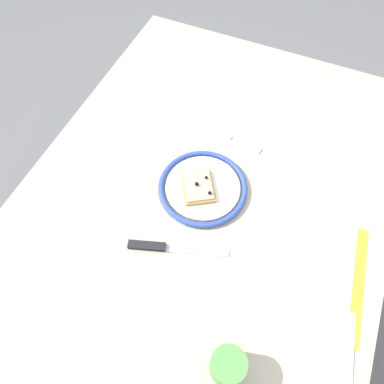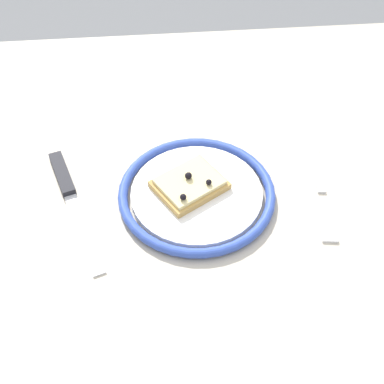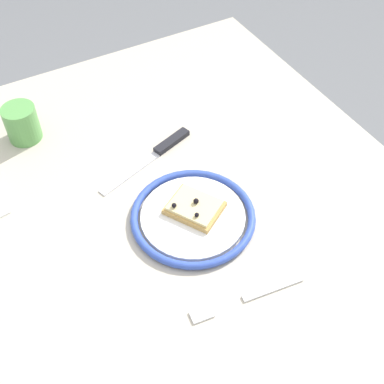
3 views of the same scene
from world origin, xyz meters
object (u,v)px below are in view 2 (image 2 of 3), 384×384
at_px(plate, 197,193).
at_px(knife, 68,189).
at_px(pizza_slice_near, 190,184).
at_px(dining_table, 208,239).
at_px(fork, 321,189).

bearing_deg(plate, knife, -8.69).
bearing_deg(pizza_slice_near, dining_table, 140.36).
height_order(plate, fork, plate).
bearing_deg(fork, dining_table, 3.45).
distance_m(knife, fork, 0.38).
relative_size(knife, fork, 1.16).
height_order(dining_table, fork, fork).
bearing_deg(dining_table, plate, -38.18).
distance_m(dining_table, fork, 0.19).
xyz_separation_m(plate, fork, (-0.19, 0.00, -0.01)).
bearing_deg(plate, dining_table, 141.82).
distance_m(dining_table, knife, 0.23).
bearing_deg(fork, knife, -4.90).
bearing_deg(plate, pizza_slice_near, -42.11).
relative_size(pizza_slice_near, knife, 0.52).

